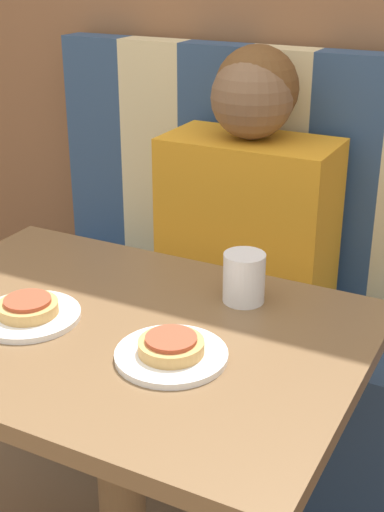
% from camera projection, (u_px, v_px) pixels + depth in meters
% --- Properties ---
extents(booth_seat, '(1.37, 0.50, 0.48)m').
position_uv_depth(booth_seat, '(243.00, 374.00, 2.06)').
color(booth_seat, navy).
rests_on(booth_seat, ground_plane).
extents(booth_backrest, '(1.37, 0.09, 0.65)m').
position_uv_depth(booth_backrest, '(278.00, 167.00, 2.00)').
color(booth_backrest, navy).
rests_on(booth_backrest, booth_seat).
extents(dining_table, '(0.93, 0.66, 0.73)m').
position_uv_depth(dining_table, '(116.00, 372.00, 1.38)').
color(dining_table, brown).
rests_on(dining_table, ground_plane).
extents(person, '(0.44, 0.25, 0.68)m').
position_uv_depth(person, '(250.00, 189.00, 1.84)').
color(person, orange).
rests_on(person, booth_seat).
extents(plate_left, '(0.20, 0.20, 0.01)m').
position_uv_depth(plate_left, '(29.00, 316.00, 1.36)').
color(plate_left, white).
rests_on(plate_left, dining_table).
extents(plate_right, '(0.20, 0.20, 0.01)m').
position_uv_depth(plate_right, '(171.00, 355.00, 1.23)').
color(plate_right, white).
rests_on(plate_right, dining_table).
extents(pizza_left, '(0.11, 0.11, 0.03)m').
position_uv_depth(pizza_left, '(28.00, 307.00, 1.35)').
color(pizza_left, tan).
rests_on(pizza_left, plate_left).
extents(pizza_right, '(0.11, 0.11, 0.03)m').
position_uv_depth(pizza_right, '(171.00, 345.00, 1.22)').
color(pizza_right, tan).
rests_on(pizza_right, plate_right).
extents(drinking_cup, '(0.08, 0.08, 0.10)m').
position_uv_depth(drinking_cup, '(244.00, 278.00, 1.41)').
color(drinking_cup, silver).
rests_on(drinking_cup, dining_table).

